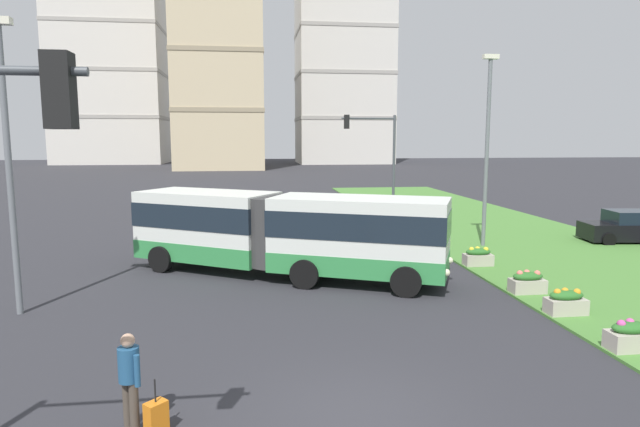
{
  "coord_description": "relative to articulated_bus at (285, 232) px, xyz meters",
  "views": [
    {
      "loc": [
        -1.83,
        -9.1,
        4.99
      ],
      "look_at": [
        0.75,
        10.97,
        2.2
      ],
      "focal_mm": 30.3,
      "sensor_mm": 36.0,
      "label": 1
    }
  ],
  "objects": [
    {
      "name": "ground_plane",
      "position": [
        0.64,
        -10.28,
        -1.65
      ],
      "size": [
        260.0,
        260.0,
        0.0
      ],
      "primitive_type": "plane",
      "color": "#2D2D33"
    },
    {
      "name": "grass_median",
      "position": [
        12.0,
        -0.28,
        -1.61
      ],
      "size": [
        10.0,
        70.0,
        0.08
      ],
      "primitive_type": "cube",
      "color": "#4C8438",
      "rests_on": "ground_plane"
    },
    {
      "name": "articulated_bus",
      "position": [
        0.0,
        0.0,
        0.0
      ],
      "size": [
        11.55,
        7.7,
        3.0
      ],
      "color": "silver",
      "rests_on": "ground"
    },
    {
      "name": "car_black_sedan",
      "position": [
        17.04,
        4.25,
        -0.9
      ],
      "size": [
        4.59,
        2.45,
        1.58
      ],
      "color": "black",
      "rests_on": "ground"
    },
    {
      "name": "pedestrian_crossing",
      "position": [
        -3.31,
        -10.31,
        -0.65
      ],
      "size": [
        0.43,
        0.44,
        1.74
      ],
      "color": "#4C4238",
      "rests_on": "ground"
    },
    {
      "name": "rolling_suitcase",
      "position": [
        -2.86,
        -10.51,
        -1.34
      ],
      "size": [
        0.43,
        0.42,
        0.97
      ],
      "color": "orange",
      "rests_on": "ground"
    },
    {
      "name": "flower_planter_0",
      "position": [
        7.6,
        -8.28,
        -1.23
      ],
      "size": [
        1.1,
        0.56,
        0.74
      ],
      "color": "#B7AD9E",
      "rests_on": "grass_median"
    },
    {
      "name": "flower_planter_1",
      "position": [
        7.6,
        -5.62,
        -1.23
      ],
      "size": [
        1.1,
        0.56,
        0.74
      ],
      "color": "#B7AD9E",
      "rests_on": "grass_median"
    },
    {
      "name": "flower_planter_2",
      "position": [
        7.6,
        -3.47,
        -1.23
      ],
      "size": [
        1.1,
        0.56,
        0.74
      ],
      "color": "#B7AD9E",
      "rests_on": "grass_median"
    },
    {
      "name": "flower_planter_3",
      "position": [
        7.6,
        0.37,
        -1.23
      ],
      "size": [
        1.1,
        0.56,
        0.74
      ],
      "color": "#B7AD9E",
      "rests_on": "grass_median"
    },
    {
      "name": "traffic_light_far_right",
      "position": [
        6.23,
        11.72,
        2.67
      ],
      "size": [
        3.22,
        0.28,
        6.39
      ],
      "color": "#474C51",
      "rests_on": "ground"
    },
    {
      "name": "streetlight_left",
      "position": [
        -7.86,
        -3.37,
        2.91
      ],
      "size": [
        0.7,
        0.28,
        8.24
      ],
      "color": "slate",
      "rests_on": "ground"
    },
    {
      "name": "streetlight_median",
      "position": [
        9.5,
        4.16,
        3.16
      ],
      "size": [
        0.7,
        0.28,
        8.73
      ],
      "color": "slate",
      "rests_on": "ground"
    },
    {
      "name": "apartment_tower_west",
      "position": [
        -29.36,
        98.52,
        25.34
      ],
      "size": [
        21.39,
        16.34,
        53.94
      ],
      "color": "silver",
      "rests_on": "ground"
    },
    {
      "name": "apartment_tower_westcentre",
      "position": [
        -6.15,
        77.05,
        21.4
      ],
      "size": [
        14.7,
        19.96,
        46.07
      ],
      "color": "beige",
      "rests_on": "ground"
    },
    {
      "name": "apartment_tower_centre",
      "position": [
        18.22,
        93.83,
        20.4
      ],
      "size": [
        19.07,
        16.07,
        44.06
      ],
      "color": "silver",
      "rests_on": "ground"
    }
  ]
}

